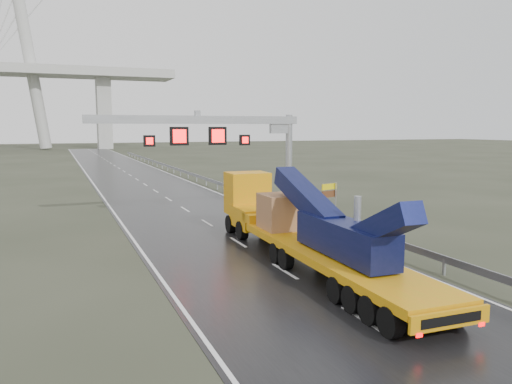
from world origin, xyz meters
name	(u,v)px	position (x,y,z in m)	size (l,w,h in m)	color
ground	(332,301)	(0.00, 0.00, 0.00)	(400.00, 400.00, 0.00)	#2C3022
road	(145,185)	(0.00, 40.00, 0.01)	(11.00, 200.00, 0.02)	black
guardrail	(227,186)	(6.10, 30.00, 0.70)	(0.20, 140.00, 1.40)	gray
sign_gantry	(227,137)	(2.10, 17.99, 5.61)	(14.90, 1.20, 7.42)	#AEAEA9
heavy_haul_truck	(293,223)	(1.46, 6.21, 1.68)	(3.18, 18.56, 4.34)	orange
exit_sign_pair	(329,194)	(8.38, 14.59, 1.74)	(1.40, 0.48, 2.48)	gray
striped_barrier	(288,206)	(6.53, 17.30, 0.61)	(0.72, 0.39, 1.22)	red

